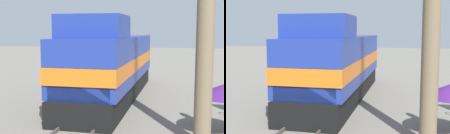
% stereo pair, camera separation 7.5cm
% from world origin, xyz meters
% --- Properties ---
extents(ground_plane, '(120.00, 120.00, 0.00)m').
position_xyz_m(ground_plane, '(0.00, 0.00, 0.00)').
color(ground_plane, slate).
extents(rail_near, '(0.08, 29.24, 0.15)m').
position_xyz_m(rail_near, '(-0.72, 0.00, 0.07)').
color(rail_near, '#4C4742').
rests_on(rail_near, ground_plane).
extents(rail_far, '(0.08, 29.24, 0.15)m').
position_xyz_m(rail_far, '(0.72, 0.00, 0.07)').
color(rail_far, '#4C4742').
rests_on(rail_far, ground_plane).
extents(locomotive, '(3.08, 13.13, 4.60)m').
position_xyz_m(locomotive, '(0.00, 3.94, 1.95)').
color(locomotive, black).
rests_on(locomotive, ground_plane).
extents(person_bystander, '(0.34, 0.34, 1.62)m').
position_xyz_m(person_bystander, '(4.71, 0.12, 0.87)').
color(person_bystander, '#2D3347').
rests_on(person_bystander, ground_plane).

